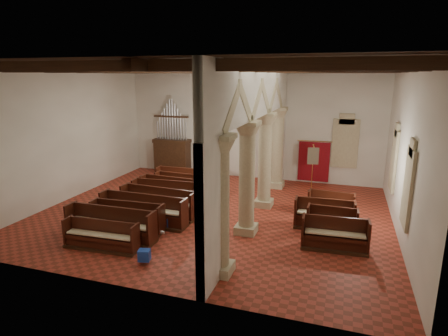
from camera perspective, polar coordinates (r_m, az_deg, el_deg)
floor at (r=15.68m, az=-1.62°, el=-6.89°), size 14.00×14.00×0.00m
ceiling at (r=14.65m, az=-1.79°, el=15.60°), size 14.00×14.00×0.00m
wall_back at (r=20.56m, az=4.00°, el=6.72°), size 14.00×0.02×6.00m
wall_front at (r=9.59m, az=-13.93°, el=-2.08°), size 14.00×0.02×6.00m
wall_left at (r=18.43m, az=-22.72°, el=4.84°), size 0.02×12.00×6.00m
wall_right at (r=14.16m, az=26.03°, el=2.04°), size 0.02×12.00×6.00m
ceiling_beams at (r=14.65m, az=-1.78°, el=14.90°), size 13.80×11.80×0.30m
arcade at (r=14.28m, az=5.13°, el=5.79°), size 0.90×11.90×6.00m
window_right_a at (r=12.89m, az=26.40°, el=-2.74°), size 0.03×1.00×2.20m
window_right_b at (r=16.75m, az=24.60°, el=1.04°), size 0.03×1.00×2.20m
window_back at (r=20.05m, az=17.97°, el=3.58°), size 1.00×0.03×2.20m
pipe_organ at (r=21.89m, az=-7.91°, el=2.75°), size 2.10×0.85×4.40m
lectern at (r=19.85m, az=-0.94°, el=-0.63°), size 0.69×0.74×1.39m
dossal_curtain at (r=20.24m, az=13.51°, el=0.98°), size 1.80×0.07×2.17m
processional_banner at (r=18.89m, az=13.25°, el=-1.09°), size 0.53×0.68×2.36m
hymnal_box_a at (r=11.89m, az=-12.05°, el=-12.87°), size 0.41×0.36×0.35m
hymnal_box_b at (r=14.18m, az=-7.90°, el=-8.15°), size 0.41×0.37×0.35m
hymnal_box_c at (r=15.77m, az=-0.54°, el=-5.76°), size 0.32×0.26×0.32m
tube_heater_a at (r=13.86m, az=-19.09°, el=-9.87°), size 0.84×0.35×0.09m
tube_heater_b at (r=13.90m, az=-10.93°, el=-9.26°), size 1.06×0.24×0.11m
nave_pew_0 at (r=13.17m, az=-18.17°, el=-10.34°), size 2.60×0.76×0.96m
nave_pew_1 at (r=13.75m, az=-16.89°, el=-8.90°), size 3.30×0.82×1.15m
nave_pew_2 at (r=14.34m, az=-14.48°, el=-7.86°), size 2.80×0.87×1.08m
nave_pew_3 at (r=14.83m, az=-12.21°, el=-6.91°), size 3.55×0.83×1.15m
nave_pew_4 at (r=15.53m, az=-9.95°, el=-5.82°), size 3.32×0.97×1.15m
nave_pew_5 at (r=16.57m, az=-8.66°, el=-4.52°), size 3.14×0.95×1.13m
nave_pew_6 at (r=17.05m, az=-7.83°, el=-3.96°), size 3.08×0.93×1.12m
nave_pew_7 at (r=17.93m, az=-6.42°, el=-3.10°), size 2.72×0.84×1.04m
nave_pew_8 at (r=18.58m, az=-5.56°, el=-2.39°), size 3.20×0.84×1.12m
aisle_pew_0 at (r=12.99m, az=16.48°, el=-10.33°), size 2.16×0.84×1.08m
aisle_pew_1 at (r=14.01m, az=16.08°, el=-8.52°), size 1.76×0.71×1.05m
aisle_pew_2 at (r=14.55m, az=14.99°, el=-7.50°), size 2.20×0.83×1.11m
aisle_pew_3 at (r=15.76m, az=15.95°, el=-5.97°), size 1.85×0.81×1.03m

